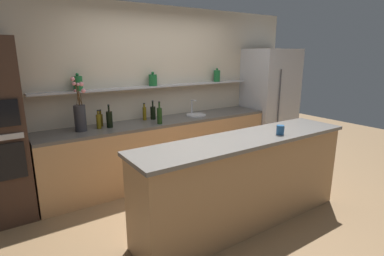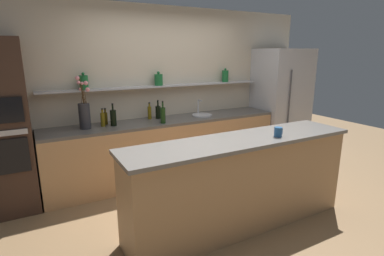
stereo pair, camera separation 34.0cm
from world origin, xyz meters
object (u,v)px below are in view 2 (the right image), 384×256
object	(u,v)px
refrigerator	(280,104)
bottle_wine_1	(158,112)
sink_fixture	(202,114)
coffee_mug	(278,132)
bottle_oil_3	(150,112)
bottle_wine_5	(113,118)
bottle_wine_4	(163,115)
bottle_oil_2	(103,119)
oven_tower	(0,129)
flower_vase	(84,113)
bottle_oil_0	(106,118)

from	to	relation	value
refrigerator	bottle_wine_1	size ratio (longest dim) A/B	6.88
sink_fixture	coffee_mug	world-z (taller)	sink_fixture
bottle_oil_3	bottle_wine_5	world-z (taller)	bottle_wine_5
coffee_mug	bottle_wine_4	bearing A→B (deg)	112.78
bottle_oil_3	bottle_oil_2	bearing A→B (deg)	-169.58
bottle_oil_3	bottle_wine_5	distance (m)	0.61
sink_fixture	bottle_oil_3	distance (m)	0.85
bottle_oil_3	coffee_mug	size ratio (longest dim) A/B	2.47
refrigerator	oven_tower	size ratio (longest dim) A/B	0.95
flower_vase	coffee_mug	xyz separation A→B (m)	(1.71, -1.79, -0.06)
oven_tower	bottle_wine_5	world-z (taller)	oven_tower
bottle_oil_0	bottle_oil_3	size ratio (longest dim) A/B	0.90
oven_tower	flower_vase	world-z (taller)	oven_tower
flower_vase	bottle_wine_4	distance (m)	1.06
bottle_wine_1	bottle_oil_3	distance (m)	0.13
refrigerator	bottle_wine_1	world-z (taller)	refrigerator
bottle_oil_2	bottle_oil_3	world-z (taller)	bottle_oil_3
oven_tower	coffee_mug	size ratio (longest dim) A/B	19.81
flower_vase	bottle_oil_2	size ratio (longest dim) A/B	2.79
bottle_wine_4	coffee_mug	xyz separation A→B (m)	(0.67, -1.59, 0.03)
bottle_wine_4	bottle_wine_5	world-z (taller)	bottle_wine_4
flower_vase	oven_tower	bearing A→B (deg)	-178.66
refrigerator	bottle_oil_2	bearing A→B (deg)	178.81
bottle_oil_0	bottle_wine_5	size ratio (longest dim) A/B	0.74
refrigerator	oven_tower	xyz separation A→B (m)	(-4.42, 0.04, 0.05)
sink_fixture	flower_vase	bearing A→B (deg)	179.66
bottle_wine_1	oven_tower	bearing A→B (deg)	-176.00
sink_fixture	bottle_oil_2	xyz separation A→B (m)	(-1.56, 0.02, 0.08)
oven_tower	flower_vase	size ratio (longest dim) A/B	2.96
refrigerator	sink_fixture	xyz separation A→B (m)	(-1.67, 0.05, -0.05)
bottle_oil_2	coffee_mug	xyz separation A→B (m)	(1.47, -1.80, 0.05)
bottle_wine_4	bottle_wine_5	bearing A→B (deg)	164.69
sink_fixture	bottle_oil_2	world-z (taller)	same
flower_vase	bottle_wine_5	distance (m)	0.38
flower_vase	bottle_wine_5	xyz separation A→B (m)	(0.37, -0.02, -0.09)
bottle_wine_1	coffee_mug	bearing A→B (deg)	-72.28
flower_vase	sink_fixture	xyz separation A→B (m)	(1.79, -0.01, -0.19)
refrigerator	bottle_oil_2	distance (m)	3.23
refrigerator	bottle_oil_0	xyz separation A→B (m)	(-3.17, 0.17, 0.03)
bottle_wine_5	coffee_mug	size ratio (longest dim) A/B	2.99
bottle_wine_1	bottle_oil_0	bearing A→B (deg)	-179.48
oven_tower	coffee_mug	bearing A→B (deg)	-33.60
bottle_wine_5	bottle_oil_0	bearing A→B (deg)	120.26
bottle_wine_1	bottle_oil_3	size ratio (longest dim) A/B	1.11
bottle_wine_1	bottle_oil_2	xyz separation A→B (m)	(-0.86, -0.11, -0.00)
oven_tower	bottle_wine_4	size ratio (longest dim) A/B	6.46
bottle_oil_0	bottle_wine_1	xyz separation A→B (m)	(0.80, 0.01, 0.01)
refrigerator	flower_vase	xyz separation A→B (m)	(-3.46, 0.06, 0.14)
bottle_oil_0	bottle_oil_2	xyz separation A→B (m)	(-0.06, -0.11, 0.01)
oven_tower	bottle_wine_1	distance (m)	2.06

